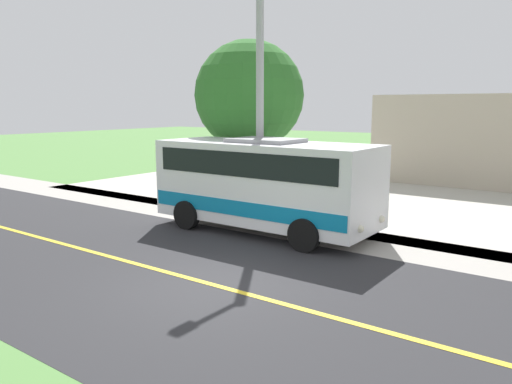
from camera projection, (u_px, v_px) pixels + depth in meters
name	position (u px, v px, depth m)	size (l,w,h in m)	color
ground_plane	(214.00, 285.00, 10.73)	(120.00, 120.00, 0.00)	#548442
road_surface	(214.00, 285.00, 10.73)	(8.00, 100.00, 0.01)	#28282B
sidewalk	(328.00, 235.00, 14.87)	(2.40, 100.00, 0.01)	#9E9991
parking_lot_surface	(489.00, 208.00, 18.88)	(14.00, 36.00, 0.01)	#B2ADA3
road_centre_line	(214.00, 285.00, 10.72)	(0.16, 100.00, 0.00)	gold
shuttle_bus_front	(266.00, 181.00, 15.16)	(2.78, 6.94, 2.84)	white
street_light_pole	(257.00, 92.00, 15.27)	(1.97, 0.24, 7.60)	#9E9EA3
tree_curbside	(249.00, 96.00, 18.56)	(4.05, 4.05, 6.21)	#4C3826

